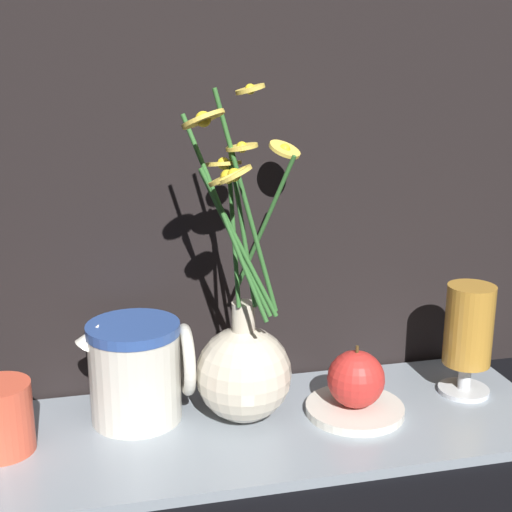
{
  "coord_description": "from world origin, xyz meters",
  "views": [
    {
      "loc": [
        -0.18,
        -0.73,
        0.43
      ],
      "look_at": [
        -0.0,
        0.0,
        0.22
      ],
      "focal_mm": 50.0,
      "sensor_mm": 36.0,
      "label": 1
    }
  ],
  "objects_px": {
    "vase_with_flowers": "(243,363)",
    "tea_glass": "(469,330)",
    "ceramic_pitcher": "(137,367)",
    "orange_fruit": "(355,378)"
  },
  "relations": [
    {
      "from": "vase_with_flowers",
      "to": "orange_fruit",
      "type": "xyz_separation_m",
      "value": [
        0.13,
        -0.01,
        -0.03
      ]
    },
    {
      "from": "vase_with_flowers",
      "to": "orange_fruit",
      "type": "distance_m",
      "value": 0.14
    },
    {
      "from": "ceramic_pitcher",
      "to": "orange_fruit",
      "type": "xyz_separation_m",
      "value": [
        0.25,
        -0.04,
        -0.02
      ]
    },
    {
      "from": "vase_with_flowers",
      "to": "tea_glass",
      "type": "relative_size",
      "value": 2.72
    },
    {
      "from": "ceramic_pitcher",
      "to": "orange_fruit",
      "type": "bearing_deg",
      "value": -9.81
    },
    {
      "from": "ceramic_pitcher",
      "to": "orange_fruit",
      "type": "distance_m",
      "value": 0.26
    },
    {
      "from": "tea_glass",
      "to": "orange_fruit",
      "type": "relative_size",
      "value": 1.86
    },
    {
      "from": "tea_glass",
      "to": "vase_with_flowers",
      "type": "bearing_deg",
      "value": -179.43
    },
    {
      "from": "tea_glass",
      "to": "orange_fruit",
      "type": "bearing_deg",
      "value": -173.86
    },
    {
      "from": "ceramic_pitcher",
      "to": "tea_glass",
      "type": "distance_m",
      "value": 0.41
    }
  ]
}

